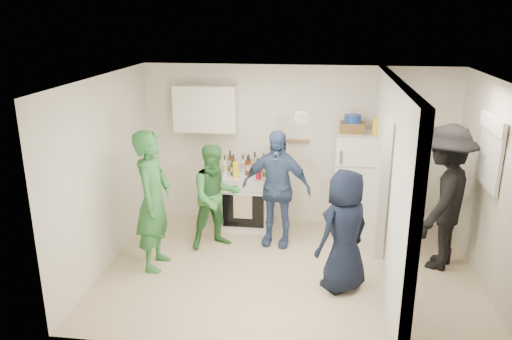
{
  "coord_description": "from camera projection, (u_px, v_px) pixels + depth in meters",
  "views": [
    {
      "loc": [
        0.34,
        -5.84,
        3.25
      ],
      "look_at": [
        -0.48,
        0.4,
        1.25
      ],
      "focal_mm": 35.0,
      "sensor_mm": 36.0,
      "label": 1
    }
  ],
  "objects": [
    {
      "name": "person_green_left",
      "position": [
        153.0,
        201.0,
        6.42
      ],
      "size": [
        0.45,
        0.68,
        1.86
      ],
      "primitive_type": "imported",
      "rotation": [
        0.0,
        0.0,
        1.56
      ],
      "color": "#30783E",
      "rests_on": "floor"
    },
    {
      "name": "bottle_g",
      "position": [
        264.0,
        163.0,
        7.7
      ],
      "size": [
        0.06,
        0.06,
        0.31
      ],
      "primitive_type": "cylinder",
      "color": "brown",
      "rests_on": "stove"
    },
    {
      "name": "wall_front",
      "position": [
        278.0,
        241.0,
        4.56
      ],
      "size": [
        4.8,
        0.0,
        4.8
      ],
      "primitive_type": "plane",
      "rotation": [
        -1.57,
        0.0,
        0.0
      ],
      "color": "silver",
      "rests_on": "floor"
    },
    {
      "name": "wall_clock",
      "position": [
        302.0,
        118.0,
        7.61
      ],
      "size": [
        0.22,
        0.02,
        0.22
      ],
      "primitive_type": "cylinder",
      "rotation": [
        1.57,
        0.0,
        0.0
      ],
      "color": "white",
      "rests_on": "wall_back"
    },
    {
      "name": "ceiling",
      "position": [
        293.0,
        79.0,
        5.78
      ],
      "size": [
        4.8,
        4.8,
        0.0
      ],
      "primitive_type": "plane",
      "rotation": [
        3.14,
        0.0,
        0.0
      ],
      "color": "white",
      "rests_on": "wall_back"
    },
    {
      "name": "wall_back",
      "position": [
        298.0,
        146.0,
        7.77
      ],
      "size": [
        4.8,
        0.0,
        4.8
      ],
      "primitive_type": "plane",
      "rotation": [
        1.57,
        0.0,
        0.0
      ],
      "color": "silver",
      "rests_on": "floor"
    },
    {
      "name": "bottle_d",
      "position": [
        248.0,
        165.0,
        7.58
      ],
      "size": [
        0.07,
        0.07,
        0.31
      ],
      "primitive_type": "cylinder",
      "color": "#5B270F",
      "rests_on": "stove"
    },
    {
      "name": "wall_right",
      "position": [
        494.0,
        190.0,
        5.86
      ],
      "size": [
        0.0,
        3.4,
        3.4
      ],
      "primitive_type": "plane",
      "rotation": [
        1.57,
        0.0,
        -1.57
      ],
      "color": "silver",
      "rests_on": "floor"
    },
    {
      "name": "bottle_j",
      "position": [
        265.0,
        167.0,
        7.5
      ],
      "size": [
        0.06,
        0.06,
        0.31
      ],
      "primitive_type": "cylinder",
      "color": "#1A4B1C",
      "rests_on": "stove"
    },
    {
      "name": "bottle_b",
      "position": [
        232.0,
        168.0,
        7.58
      ],
      "size": [
        0.07,
        0.07,
        0.24
      ],
      "primitive_type": "cylinder",
      "color": "#164320",
      "rests_on": "stove"
    },
    {
      "name": "person_nook",
      "position": [
        444.0,
        198.0,
        6.43
      ],
      "size": [
        1.22,
        1.43,
        1.92
      ],
      "primitive_type": "imported",
      "rotation": [
        0.0,
        0.0,
        -2.06
      ],
      "color": "black",
      "rests_on": "floor"
    },
    {
      "name": "nook_window",
      "position": [
        492.0,
        153.0,
        5.93
      ],
      "size": [
        0.03,
        0.7,
        0.8
      ],
      "primitive_type": "cube",
      "color": "black",
      "rests_on": "wall_right"
    },
    {
      "name": "red_cup",
      "position": [
        259.0,
        175.0,
        7.43
      ],
      "size": [
        0.09,
        0.09,
        0.12
      ],
      "primitive_type": "cylinder",
      "color": "#B30B25",
      "rests_on": "stove"
    },
    {
      "name": "bottle_k",
      "position": [
        234.0,
        164.0,
        7.69
      ],
      "size": [
        0.07,
        0.07,
        0.3
      ],
      "primitive_type": "cylinder",
      "color": "brown",
      "rests_on": "stove"
    },
    {
      "name": "partition_pier_front",
      "position": [
        403.0,
        222.0,
        4.97
      ],
      "size": [
        0.12,
        1.2,
        2.5
      ],
      "primitive_type": "cube",
      "color": "silver",
      "rests_on": "floor"
    },
    {
      "name": "yellow_cup_stack_top",
      "position": [
        376.0,
        127.0,
        7.06
      ],
      "size": [
        0.09,
        0.09,
        0.25
      ],
      "primitive_type": "cylinder",
      "color": "yellow",
      "rests_on": "fridge"
    },
    {
      "name": "yellow_cup_stack_stove",
      "position": [
        236.0,
        170.0,
        7.44
      ],
      "size": [
        0.09,
        0.09,
        0.25
      ],
      "primitive_type": "cylinder",
      "color": "yellow",
      "rests_on": "stove"
    },
    {
      "name": "bottle_h",
      "position": [
        225.0,
        165.0,
        7.56
      ],
      "size": [
        0.06,
        0.06,
        0.32
      ],
      "primitive_type": "cylinder",
      "color": "silver",
      "rests_on": "stove"
    },
    {
      "name": "blue_bowl",
      "position": [
        353.0,
        119.0,
        7.22
      ],
      "size": [
        0.24,
        0.24,
        0.11
      ],
      "primitive_type": "cylinder",
      "color": "navy",
      "rests_on": "wicker_basket"
    },
    {
      "name": "bottle_i",
      "position": [
        249.0,
        163.0,
        7.73
      ],
      "size": [
        0.06,
        0.06,
        0.28
      ],
      "primitive_type": "cylinder",
      "color": "#51180E",
      "rests_on": "stove"
    },
    {
      "name": "fridge",
      "position": [
        356.0,
        184.0,
        7.46
      ],
      "size": [
        0.65,
        0.63,
        1.57
      ],
      "primitive_type": "cube",
      "color": "silver",
      "rests_on": "floor"
    },
    {
      "name": "person_green_center",
      "position": [
        216.0,
        197.0,
        7.04
      ],
      "size": [
        0.92,
        0.87,
        1.51
      ],
      "primitive_type": "imported",
      "rotation": [
        0.0,
        0.0,
        0.53
      ],
      "color": "#3D873B",
      "rests_on": "floor"
    },
    {
      "name": "stove",
      "position": [
        246.0,
        200.0,
        7.8
      ],
      "size": [
        0.73,
        0.61,
        0.87
      ],
      "primitive_type": "cube",
      "color": "white",
      "rests_on": "floor"
    },
    {
      "name": "person_denim",
      "position": [
        276.0,
        188.0,
        7.1
      ],
      "size": [
        1.05,
        0.56,
        1.71
      ],
      "primitive_type": "imported",
      "rotation": [
        0.0,
        0.0,
        -0.15
      ],
      "color": "#3B4D81",
      "rests_on": "floor"
    },
    {
      "name": "wicker_basket",
      "position": [
        352.0,
        127.0,
        7.26
      ],
      "size": [
        0.35,
        0.25,
        0.15
      ],
      "primitive_type": "cube",
      "color": "brown",
      "rests_on": "fridge"
    },
    {
      "name": "nook_window_frame",
      "position": [
        491.0,
        152.0,
        5.94
      ],
      "size": [
        0.04,
        0.76,
        0.86
      ],
      "primitive_type": "cube",
      "color": "white",
      "rests_on": "wall_right"
    },
    {
      "name": "floor",
      "position": [
        288.0,
        271.0,
        6.54
      ],
      "size": [
        4.8,
        4.8,
        0.0
      ],
      "primitive_type": "plane",
      "color": "beige",
      "rests_on": "ground"
    },
    {
      "name": "bottle_c",
      "position": [
        243.0,
        163.0,
        7.78
      ],
      "size": [
        0.08,
        0.08,
        0.26
      ],
      "primitive_type": "cylinder",
      "color": "white",
      "rests_on": "stove"
    },
    {
      "name": "spice_shelf",
      "position": [
        298.0,
        141.0,
        7.69
      ],
      "size": [
        0.35,
        0.08,
        0.03
      ],
      "primitive_type": "cube",
      "color": "olive",
      "rests_on": "wall_back"
    },
    {
      "name": "upper_cabinet",
      "position": [
        206.0,
        108.0,
        7.59
      ],
      "size": [
        0.95,
        0.34,
        0.7
      ],
      "primitive_type": "cube",
      "color": "silver",
      "rests_on": "wall_back"
    },
    {
      "name": "partition_header",
      "position": [
        397.0,
        99.0,
        5.7
      ],
      "size": [
        0.12,
        1.0,
        0.4
      ],
      "primitive_type": "cube",
      "color": "silver",
      "rests_on": "partition_pier_back"
    },
    {
      "name": "bottle_a",
      "position": [
        230.0,
        161.0,
        7.78
      ],
      "size": [
        0.08,
        0.08,
        0.33
      ],
      "primitive_type": "cylinder",
      "color": "brown",
      "rests_on": "stove"
    },
    {
      "name": "nook_valance",
      "position": [
        493.0,
        124.0,
        5.83
      ],
      "size": [
        0.04,
        0.82,
        0.18
      ],
      "primitive_type": "cube",
      "color": "white",
      "rests_on": "wall_right"
    },
    {
      "name": "person_navy",
      "position": [
        344.0,
        231.0,
        5.93
      ],
      "size": [
        0.87,
        0.86,
        1.52
      ],
      "primitive_type": "imported",
      "rotation": [
        0.0,
        0.0,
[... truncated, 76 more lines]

